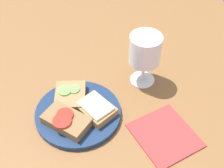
# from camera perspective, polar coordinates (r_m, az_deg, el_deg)

# --- Properties ---
(wooden_table) EXTENTS (1.40, 1.40, 0.03)m
(wooden_table) POSITION_cam_1_polar(r_m,az_deg,el_deg) (0.86, -4.52, -3.52)
(wooden_table) COLOR brown
(wooden_table) RESTS_ON ground
(plate) EXTENTS (0.22, 0.22, 0.02)m
(plate) POSITION_cam_1_polar(r_m,az_deg,el_deg) (0.81, -6.20, -5.36)
(plate) COLOR navy
(plate) RESTS_ON wooden_table
(sandwich_with_cheese) EXTENTS (0.08, 0.10, 0.03)m
(sandwich_with_cheese) POSITION_cam_1_polar(r_m,az_deg,el_deg) (0.79, -2.98, -4.51)
(sandwich_with_cheese) COLOR #937047
(sandwich_with_cheese) RESTS_ON plate
(sandwich_with_cucumber) EXTENTS (0.12, 0.12, 0.03)m
(sandwich_with_cucumber) POSITION_cam_1_polar(r_m,az_deg,el_deg) (0.83, -7.63, -2.23)
(sandwich_with_cucumber) COLOR #937047
(sandwich_with_cucumber) RESTS_ON plate
(sandwich_with_tomato) EXTENTS (0.11, 0.13, 0.03)m
(sandwich_with_tomato) POSITION_cam_1_polar(r_m,az_deg,el_deg) (0.78, -8.39, -6.62)
(sandwich_with_tomato) COLOR brown
(sandwich_with_tomato) RESTS_ON plate
(wine_glass) EXTENTS (0.09, 0.09, 0.16)m
(wine_glass) POSITION_cam_1_polar(r_m,az_deg,el_deg) (0.84, 6.05, 5.91)
(wine_glass) COLOR white
(wine_glass) RESTS_ON wooden_table
(napkin) EXTENTS (0.15, 0.16, 0.00)m
(napkin) POSITION_cam_1_polar(r_m,az_deg,el_deg) (0.79, 9.64, -9.19)
(napkin) COLOR #B23333
(napkin) RESTS_ON wooden_table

